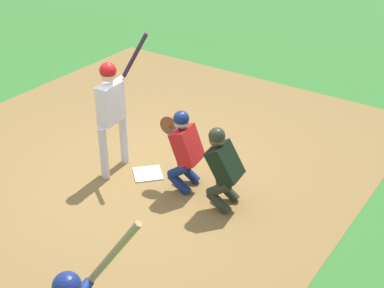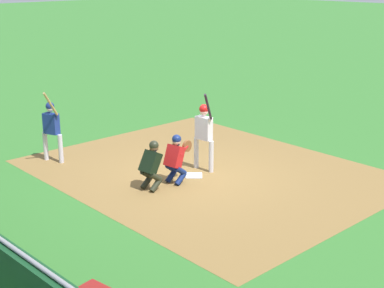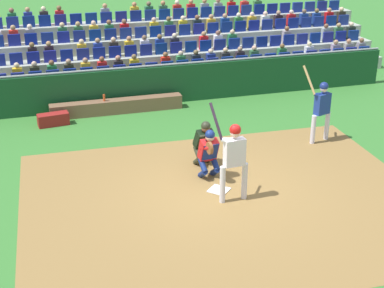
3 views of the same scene
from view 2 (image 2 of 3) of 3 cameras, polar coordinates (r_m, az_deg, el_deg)
ground_plane at (r=14.96m, az=0.20°, el=-3.27°), size 160.00×160.00×0.00m
infield_dirt_patch at (r=15.29m, az=1.53°, el=-2.80°), size 9.36×7.63×0.01m
home_plate_marker at (r=14.95m, az=0.20°, el=-3.22°), size 0.62×0.62×0.02m
batter_at_plate at (r=15.05m, az=1.23°, el=1.49°), size 0.81×0.58×2.26m
catcher_crouching at (r=14.25m, az=-1.62°, el=-1.25°), size 0.49×0.74×1.30m
home_plate_umpire at (r=13.88m, az=-4.13°, el=-1.95°), size 0.49×0.52×1.26m
dugout_bench at (r=10.65m, az=-17.93°, el=-11.81°), size 4.21×0.40×0.44m
water_bottle_on_bench at (r=10.19m, az=-17.02°, el=-11.03°), size 0.07×0.07×0.22m
on_deck_batter at (r=16.25m, az=-14.10°, el=1.87°), size 0.83×0.62×2.14m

